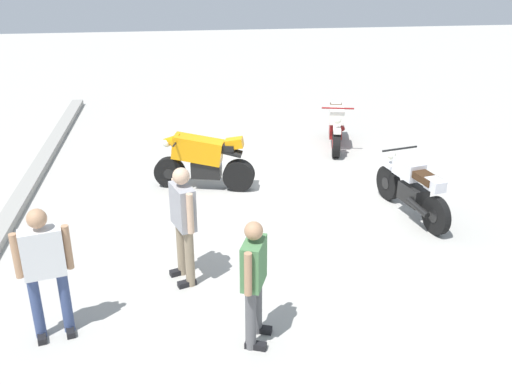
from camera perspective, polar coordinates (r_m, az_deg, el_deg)
ground_plane at (r=10.98m, az=1.43°, el=-0.71°), size 40.00×40.00×0.00m
curb_edge at (r=11.32m, az=-22.32°, el=-1.43°), size 14.00×0.30×0.15m
motorcycle_silver_cruiser at (r=10.52m, az=14.89°, el=0.38°), size 2.06×0.77×1.09m
motorcycle_cream_vintage at (r=13.64m, az=7.74°, el=6.34°), size 1.94×0.81×1.07m
motorcycle_orange_sportbike at (r=11.26m, az=-5.16°, el=3.15°), size 0.79×1.94×1.14m
person_in_white_shirt at (r=7.43m, az=-19.79°, el=-6.70°), size 0.41×0.66×1.72m
person_in_gray_shirt at (r=8.15m, az=-7.06°, el=-2.48°), size 0.65×0.44×1.72m
person_in_green_shirt at (r=6.94m, az=-0.20°, el=-8.13°), size 0.62×0.43×1.62m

